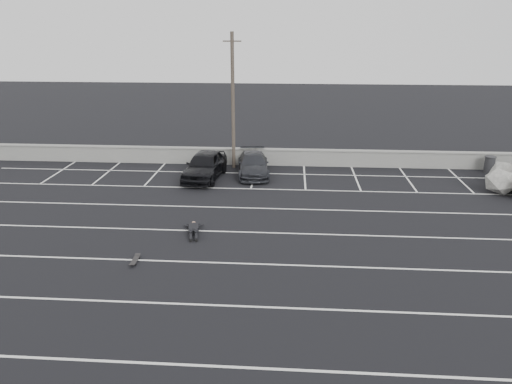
# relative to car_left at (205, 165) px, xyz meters

# --- Properties ---
(ground) EXTENTS (120.00, 120.00, 0.00)m
(ground) POSITION_rel_car_left_xyz_m (4.84, -10.78, -0.79)
(ground) COLOR black
(ground) RESTS_ON ground
(seawall) EXTENTS (50.00, 0.45, 1.06)m
(seawall) POSITION_rel_car_left_xyz_m (4.84, 3.22, -0.25)
(seawall) COLOR gray
(seawall) RESTS_ON ground
(stall_lines) EXTENTS (36.00, 20.05, 0.01)m
(stall_lines) POSITION_rel_car_left_xyz_m (4.75, -6.37, -0.79)
(stall_lines) COLOR silver
(stall_lines) RESTS_ON ground
(car_left) EXTENTS (2.37, 4.84, 1.59)m
(car_left) POSITION_rel_car_left_xyz_m (0.00, 0.00, 0.00)
(car_left) COLOR black
(car_left) RESTS_ON ground
(car_right) EXTENTS (2.25, 4.57, 1.28)m
(car_right) POSITION_rel_car_left_xyz_m (2.76, 0.97, -0.16)
(car_right) COLOR #24262A
(car_right) RESTS_ON ground
(utility_pole) EXTENTS (1.09, 0.22, 8.20)m
(utility_pole) POSITION_rel_car_left_xyz_m (1.42, 2.42, 3.36)
(utility_pole) COLOR #4C4238
(utility_pole) RESTS_ON ground
(trash_bin) EXTENTS (0.71, 0.71, 1.02)m
(trash_bin) POSITION_rel_car_left_xyz_m (17.03, 2.41, -0.27)
(trash_bin) COLOR #28282B
(trash_bin) RESTS_ON ground
(person) EXTENTS (1.75, 2.67, 0.47)m
(person) POSITION_rel_car_left_xyz_m (0.81, -7.77, -0.56)
(person) COLOR black
(person) RESTS_ON ground
(skateboard) EXTENTS (0.26, 0.82, 0.10)m
(skateboard) POSITION_rel_car_left_xyz_m (-0.85, -10.94, -0.72)
(skateboard) COLOR black
(skateboard) RESTS_ON ground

